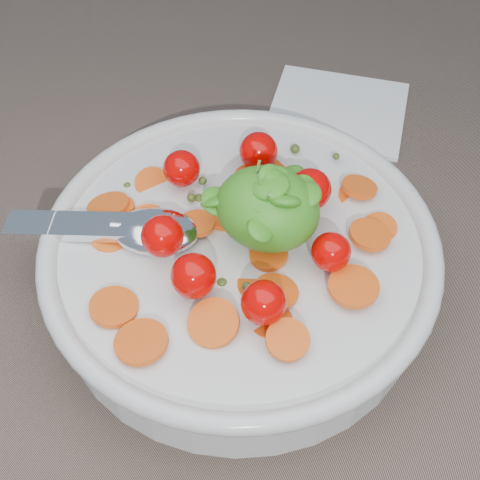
% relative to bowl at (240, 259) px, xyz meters
% --- Properties ---
extents(ground, '(6.00, 6.00, 0.00)m').
position_rel_bowl_xyz_m(ground, '(-0.01, 0.00, -0.04)').
color(ground, '#756153').
rests_on(ground, ground).
extents(bowl, '(0.33, 0.31, 0.13)m').
position_rel_bowl_xyz_m(bowl, '(0.00, 0.00, 0.00)').
color(bowl, silver).
rests_on(bowl, ground).
extents(napkin, '(0.16, 0.14, 0.01)m').
position_rel_bowl_xyz_m(napkin, '(0.00, 0.24, -0.03)').
color(napkin, white).
rests_on(napkin, ground).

